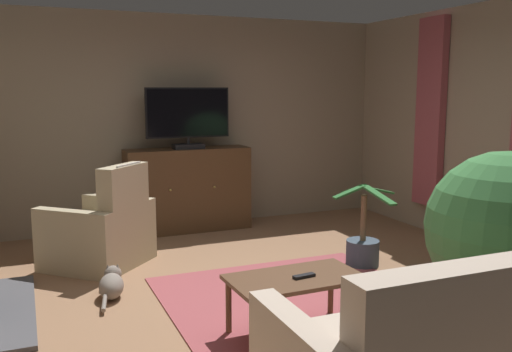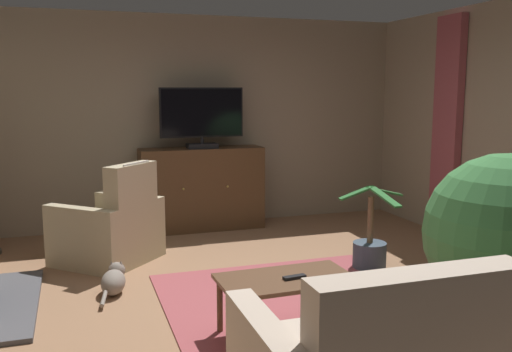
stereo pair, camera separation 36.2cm
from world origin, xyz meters
name	(u,v)px [view 1 (the left image)]	position (x,y,z in m)	size (l,w,h in m)	color
ground_plane	(269,299)	(0.00, 0.00, -0.02)	(6.17, 6.26, 0.04)	#936B4C
wall_back	(179,122)	(0.00, 2.88, 1.36)	(6.17, 0.10, 2.71)	gray
curtain_panel_far	(430,113)	(2.73, 1.29, 1.49)	(0.10, 0.44, 2.28)	#A34C56
rug_central	(298,301)	(0.18, -0.19, 0.01)	(2.16, 2.11, 0.01)	#9E474C
tv_cabinet	(188,191)	(0.00, 2.53, 0.50)	(1.55, 0.47, 1.05)	#352315
television	(187,116)	(0.00, 2.48, 1.45)	(1.05, 0.20, 0.75)	black
coffee_table	(296,284)	(-0.13, -0.75, 0.39)	(0.98, 0.56, 0.44)	brown
tv_remote	(304,276)	(-0.08, -0.80, 0.45)	(0.17, 0.05, 0.02)	black
armchair_by_fireplace	(102,233)	(-1.21, 1.48, 0.33)	(1.23, 1.23, 1.06)	tan
side_chair_beside_plant	(509,229)	(2.15, -0.54, 0.52)	(0.47, 0.45, 0.99)	#4C703D
potted_plant_tall_palm_by_window	(505,230)	(1.42, -1.16, 0.73)	(1.18, 1.18, 1.33)	beige
potted_plant_on_hearth_side	(363,247)	(1.23, 0.43, 0.20)	(0.66, 0.78, 0.84)	#3D4C5B
cat	(112,284)	(-1.25, 0.55, 0.11)	(0.28, 0.67, 0.23)	gray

